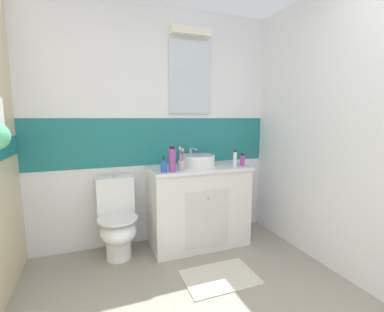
{
  "coord_description": "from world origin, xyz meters",
  "views": [
    {
      "loc": [
        -0.65,
        -0.4,
        1.35
      ],
      "look_at": [
        0.2,
        1.87,
        1.0
      ],
      "focal_mm": 24.82,
      "sensor_mm": 36.0,
      "label": 1
    }
  ],
  "objects_px": {
    "toilet": "(117,221)",
    "toothpaste_tube_upright": "(235,159)",
    "sink_basin": "(198,160)",
    "soap_dispenser": "(164,166)",
    "toothbrush_cup": "(181,164)",
    "shampoo_bottle_tall": "(172,160)",
    "lotion_bottle_short": "(242,160)"
  },
  "relations": [
    {
      "from": "soap_dispenser",
      "to": "toothpaste_tube_upright",
      "type": "bearing_deg",
      "value": 1.51
    },
    {
      "from": "sink_basin",
      "to": "toilet",
      "type": "bearing_deg",
      "value": -178.41
    },
    {
      "from": "sink_basin",
      "to": "toothbrush_cup",
      "type": "xyz_separation_m",
      "value": [
        -0.24,
        -0.19,
        -0.0
      ]
    },
    {
      "from": "toilet",
      "to": "shampoo_bottle_tall",
      "type": "xyz_separation_m",
      "value": [
        0.5,
        -0.19,
        0.6
      ]
    },
    {
      "from": "toilet",
      "to": "lotion_bottle_short",
      "type": "relative_size",
      "value": 5.94
    },
    {
      "from": "lotion_bottle_short",
      "to": "soap_dispenser",
      "type": "bearing_deg",
      "value": -178.43
    },
    {
      "from": "sink_basin",
      "to": "toothbrush_cup",
      "type": "distance_m",
      "value": 0.31
    },
    {
      "from": "shampoo_bottle_tall",
      "to": "sink_basin",
      "type": "bearing_deg",
      "value": 32.31
    },
    {
      "from": "sink_basin",
      "to": "toothpaste_tube_upright",
      "type": "distance_m",
      "value": 0.39
    },
    {
      "from": "sink_basin",
      "to": "soap_dispenser",
      "type": "xyz_separation_m",
      "value": [
        -0.42,
        -0.21,
        -0.0
      ]
    },
    {
      "from": "shampoo_bottle_tall",
      "to": "lotion_bottle_short",
      "type": "bearing_deg",
      "value": 2.12
    },
    {
      "from": "toothpaste_tube_upright",
      "to": "shampoo_bottle_tall",
      "type": "height_order",
      "value": "shampoo_bottle_tall"
    },
    {
      "from": "toilet",
      "to": "soap_dispenser",
      "type": "height_order",
      "value": "soap_dispenser"
    },
    {
      "from": "toothpaste_tube_upright",
      "to": "lotion_bottle_short",
      "type": "height_order",
      "value": "toothpaste_tube_upright"
    },
    {
      "from": "sink_basin",
      "to": "soap_dispenser",
      "type": "height_order",
      "value": "sink_basin"
    },
    {
      "from": "toothbrush_cup",
      "to": "soap_dispenser",
      "type": "bearing_deg",
      "value": -171.97
    },
    {
      "from": "soap_dispenser",
      "to": "lotion_bottle_short",
      "type": "height_order",
      "value": "soap_dispenser"
    },
    {
      "from": "soap_dispenser",
      "to": "toilet",
      "type": "bearing_deg",
      "value": 156.01
    },
    {
      "from": "toilet",
      "to": "toothpaste_tube_upright",
      "type": "relative_size",
      "value": 4.58
    },
    {
      "from": "soap_dispenser",
      "to": "toothpaste_tube_upright",
      "type": "height_order",
      "value": "toothpaste_tube_upright"
    },
    {
      "from": "toilet",
      "to": "toothpaste_tube_upright",
      "type": "xyz_separation_m",
      "value": [
        1.19,
        -0.17,
        0.57
      ]
    },
    {
      "from": "sink_basin",
      "to": "shampoo_bottle_tall",
      "type": "bearing_deg",
      "value": -147.69
    },
    {
      "from": "sink_basin",
      "to": "lotion_bottle_short",
      "type": "bearing_deg",
      "value": -23.49
    },
    {
      "from": "soap_dispenser",
      "to": "shampoo_bottle_tall",
      "type": "distance_m",
      "value": 0.1
    },
    {
      "from": "sink_basin",
      "to": "toilet",
      "type": "relative_size",
      "value": 0.52
    },
    {
      "from": "toothbrush_cup",
      "to": "toothpaste_tube_upright",
      "type": "height_order",
      "value": "toothbrush_cup"
    },
    {
      "from": "shampoo_bottle_tall",
      "to": "lotion_bottle_short",
      "type": "distance_m",
      "value": 0.78
    },
    {
      "from": "sink_basin",
      "to": "toothbrush_cup",
      "type": "relative_size",
      "value": 1.78
    },
    {
      "from": "toilet",
      "to": "toothpaste_tube_upright",
      "type": "height_order",
      "value": "toothpaste_tube_upright"
    },
    {
      "from": "soap_dispenser",
      "to": "toothpaste_tube_upright",
      "type": "xyz_separation_m",
      "value": [
        0.77,
        0.02,
        0.02
      ]
    },
    {
      "from": "toothpaste_tube_upright",
      "to": "shampoo_bottle_tall",
      "type": "xyz_separation_m",
      "value": [
        -0.69,
        -0.03,
        0.03
      ]
    },
    {
      "from": "soap_dispenser",
      "to": "lotion_bottle_short",
      "type": "distance_m",
      "value": 0.86
    }
  ]
}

